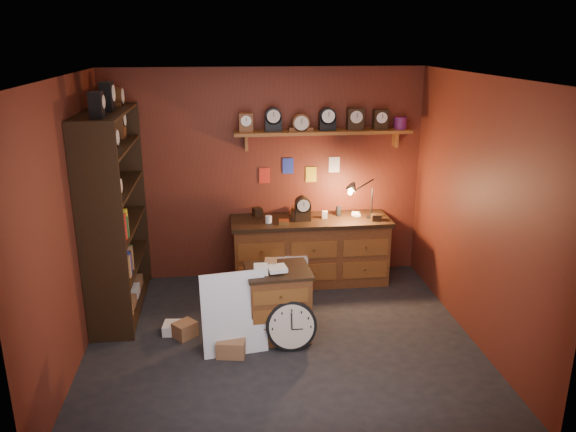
% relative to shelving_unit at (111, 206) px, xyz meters
% --- Properties ---
extents(floor, '(4.00, 4.00, 0.00)m').
position_rel_shelving_unit_xyz_m(floor, '(1.79, -0.98, -1.25)').
color(floor, black).
rests_on(floor, ground).
extents(room_shell, '(4.02, 3.62, 2.71)m').
position_rel_shelving_unit_xyz_m(room_shell, '(1.84, -0.87, 0.47)').
color(room_shell, '#602516').
rests_on(room_shell, ground).
extents(shelving_unit, '(0.47, 1.60, 2.58)m').
position_rel_shelving_unit_xyz_m(shelving_unit, '(0.00, 0.00, 0.00)').
color(shelving_unit, black).
rests_on(shelving_unit, ground).
extents(workbench, '(2.00, 0.66, 1.36)m').
position_rel_shelving_unit_xyz_m(workbench, '(2.32, 0.49, -0.78)').
color(workbench, brown).
rests_on(workbench, ground).
extents(low_cabinet, '(0.70, 0.60, 0.85)m').
position_rel_shelving_unit_xyz_m(low_cabinet, '(1.77, -0.84, -0.84)').
color(low_cabinet, brown).
rests_on(low_cabinet, ground).
extents(big_round_clock, '(0.52, 0.17, 0.52)m').
position_rel_shelving_unit_xyz_m(big_round_clock, '(1.88, -1.13, -1.00)').
color(big_round_clock, black).
rests_on(big_round_clock, ground).
extents(white_panel, '(0.67, 0.27, 0.86)m').
position_rel_shelving_unit_xyz_m(white_panel, '(1.31, -1.12, -1.25)').
color(white_panel, silver).
rests_on(white_panel, ground).
extents(mini_fridge, '(0.47, 0.49, 0.48)m').
position_rel_shelving_unit_xyz_m(mini_fridge, '(2.00, 0.30, -1.01)').
color(mini_fridge, silver).
rests_on(mini_fridge, ground).
extents(floor_box_a, '(0.32, 0.28, 0.17)m').
position_rel_shelving_unit_xyz_m(floor_box_a, '(1.27, -1.18, -1.17)').
color(floor_box_a, '#986742').
rests_on(floor_box_a, ground).
extents(floor_box_b, '(0.20, 0.23, 0.11)m').
position_rel_shelving_unit_xyz_m(floor_box_b, '(0.64, -0.67, -1.20)').
color(floor_box_b, white).
rests_on(floor_box_b, ground).
extents(floor_box_c, '(0.29, 0.28, 0.17)m').
position_rel_shelving_unit_xyz_m(floor_box_c, '(0.78, -0.77, -1.17)').
color(floor_box_c, '#986742').
rests_on(floor_box_c, ground).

